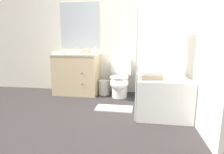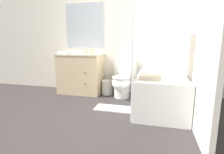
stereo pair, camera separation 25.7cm
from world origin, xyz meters
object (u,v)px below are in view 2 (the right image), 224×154
at_px(bathtub, 160,90).
at_px(hand_towel_folded, 64,53).
at_px(bath_mat, 113,108).
at_px(bath_towel_folded, 150,77).
at_px(vanity_cabinet, 81,73).
at_px(toilet, 122,80).
at_px(tissue_box, 90,52).
at_px(sink_faucet, 84,52).
at_px(wastebasket, 107,87).
at_px(soap_dispenser, 97,51).

height_order(bathtub, hand_towel_folded, hand_towel_folded).
relative_size(bathtub, hand_towel_folded, 7.27).
bearing_deg(bath_mat, bath_towel_folded, -17.36).
bearing_deg(vanity_cabinet, toilet, -5.75).
bearing_deg(hand_towel_folded, tissue_box, 7.34).
distance_m(vanity_cabinet, bath_mat, 1.25).
bearing_deg(bath_towel_folded, tissue_box, 143.75).
bearing_deg(sink_faucet, bathtub, -22.42).
distance_m(tissue_box, hand_towel_folded, 0.54).
relative_size(bath_towel_folded, bath_mat, 0.48).
bearing_deg(tissue_box, vanity_cabinet, 169.23).
bearing_deg(bathtub, wastebasket, 155.17).
distance_m(vanity_cabinet, bath_towel_folded, 1.75).
bearing_deg(hand_towel_folded, toilet, 1.04).
xyz_separation_m(hand_towel_folded, bath_mat, (1.20, -0.66, -0.85)).
bearing_deg(wastebasket, tissue_box, -171.60).
xyz_separation_m(vanity_cabinet, bathtub, (1.62, -0.48, -0.14)).
distance_m(vanity_cabinet, bathtub, 1.69).
distance_m(tissue_box, bath_mat, 1.31).
bearing_deg(tissue_box, hand_towel_folded, -172.66).
distance_m(wastebasket, hand_towel_folded, 1.14).
relative_size(soap_dispenser, bath_mat, 0.24).
height_order(soap_dispenser, hand_towel_folded, soap_dispenser).
bearing_deg(sink_faucet, vanity_cabinet, -90.00).
height_order(toilet, soap_dispenser, soap_dispenser).
bearing_deg(toilet, wastebasket, 163.60).
relative_size(tissue_box, soap_dispenser, 0.94).
height_order(vanity_cabinet, hand_towel_folded, hand_towel_folded).
bearing_deg(bath_towel_folded, sink_faucet, 142.11).
bearing_deg(bathtub, bath_towel_folded, -108.54).
height_order(tissue_box, bath_mat, tissue_box).
relative_size(bathtub, soap_dispenser, 10.24).
height_order(vanity_cabinet, toilet, vanity_cabinet).
height_order(wastebasket, tissue_box, tissue_box).
xyz_separation_m(sink_faucet, bath_mat, (0.89, -0.96, -0.85)).
height_order(bathtub, wastebasket, bathtub).
xyz_separation_m(sink_faucet, toilet, (0.90, -0.28, -0.52)).
bearing_deg(toilet, bathtub, -28.43).
height_order(bathtub, bath_towel_folded, bath_towel_folded).
bearing_deg(toilet, bath_towel_folded, -56.96).
bearing_deg(soap_dispenser, bathtub, -20.15).
bearing_deg(soap_dispenser, bath_towel_folded, -40.49).
bearing_deg(sink_faucet, wastebasket, -17.79).
bearing_deg(bathtub, bath_mat, -158.08).
height_order(vanity_cabinet, bathtub, vanity_cabinet).
distance_m(bathtub, soap_dispenser, 1.45).
bearing_deg(bath_mat, sink_faucet, 132.97).
bearing_deg(bath_mat, hand_towel_folded, 151.41).
bearing_deg(sink_faucet, bath_towel_folded, -37.89).
xyz_separation_m(toilet, wastebasket, (-0.33, 0.10, -0.20)).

